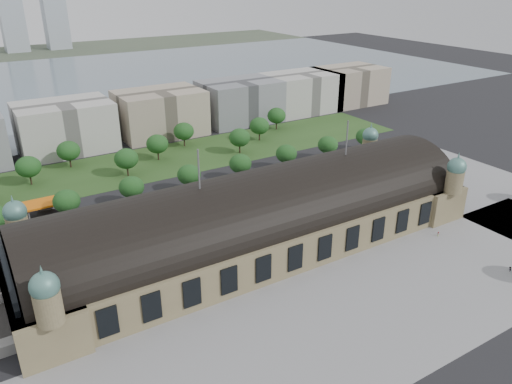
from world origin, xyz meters
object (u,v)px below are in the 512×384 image
traffic_car_4 (200,216)px  bus_west (233,208)px  traffic_car_3 (149,204)px  bus_mid (241,200)px  bus_east (279,194)px  traffic_car_6 (349,171)px  traffic_car_2 (65,238)px  traffic_car_5 (286,178)px  pedestrian_0 (438,234)px  parked_car_3 (51,262)px  parked_car_4 (78,261)px  parked_car_6 (155,237)px  petrol_station (45,204)px  parked_car_1 (96,254)px  parked_car_5 (164,237)px  pedestrian_4 (510,269)px  parked_car_2 (86,258)px

traffic_car_4 → bus_west: 12.62m
traffic_car_3 → bus_mid: (31.23, -17.09, 0.79)m
traffic_car_3 → bus_east: bus_east is taller
traffic_car_6 → traffic_car_2: bearing=-92.2°
traffic_car_5 → pedestrian_0: 70.50m
parked_car_3 → bus_mid: (71.89, 6.89, 0.65)m
parked_car_4 → pedestrian_0: pedestrian_0 is taller
parked_car_6 → parked_car_3: bearing=-116.3°
petrol_station → parked_car_1: bearing=-80.7°
parked_car_5 → pedestrian_4: bearing=27.6°
petrol_station → parked_car_1: 43.83m
traffic_car_6 → bus_west: bearing=-83.7°
traffic_car_4 → pedestrian_0: (62.79, -55.59, 0.14)m
parked_car_2 → parked_car_6: size_ratio=1.11×
traffic_car_2 → traffic_car_5: size_ratio=0.92×
parked_car_6 → parked_car_5: bearing=28.5°
parked_car_3 → parked_car_5: 35.78m
traffic_car_5 → traffic_car_6: bearing=-110.0°
traffic_car_3 → parked_car_5: (-5.11, -27.98, 0.11)m
traffic_car_3 → traffic_car_4: size_ratio=1.17×
bus_east → pedestrian_4: bus_east is taller
bus_mid → parked_car_1: bearing=95.4°
parked_car_3 → traffic_car_4: bearing=71.2°
parked_car_6 → bus_mid: (38.70, 8.98, 0.77)m
parked_car_1 → parked_car_4: bearing=-104.4°
pedestrian_0 → parked_car_4: bearing=158.7°
pedestrian_4 → parked_car_5: bearing=-97.4°
traffic_car_3 → parked_car_5: size_ratio=0.82×
traffic_car_3 → bus_east: bearing=-121.2°
parked_car_1 → parked_car_2: size_ratio=1.03×
parked_car_1 → bus_mid: bus_mid is taller
traffic_car_4 → pedestrian_4: bearing=40.6°
parked_car_3 → pedestrian_0: size_ratio=2.91×
parked_car_2 → parked_car_6: 23.44m
traffic_car_5 → parked_car_1: 90.20m
petrol_station → parked_car_2: petrol_station is taller
traffic_car_3 → pedestrian_4: pedestrian_4 is taller
parked_car_6 → bus_east: bearing=73.2°
parked_car_1 → bus_east: bearing=70.1°
traffic_car_5 → parked_car_3: 102.44m
traffic_car_2 → bus_mid: bus_mid is taller
parked_car_6 → pedestrian_0: 96.11m
parked_car_3 → parked_car_2: bearing=48.5°
parked_car_1 → parked_car_5: (22.46, -1.08, 0.03)m
traffic_car_5 → parked_car_2: traffic_car_5 is taller
parked_car_3 → parked_car_4: parked_car_3 is taller
parked_car_2 → pedestrian_4: (106.59, -74.11, 0.12)m
traffic_car_2 → parked_car_1: size_ratio=0.83×
traffic_car_2 → pedestrian_4: 141.79m
parked_car_2 → bus_mid: bus_mid is taller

